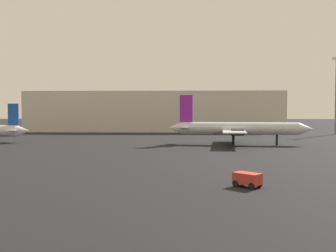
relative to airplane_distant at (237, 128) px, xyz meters
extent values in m
cylinder|color=silver|center=(0.38, -0.04, 0.00)|extent=(23.23, 5.13, 2.50)
cone|color=silver|center=(13.22, -1.53, 0.00)|extent=(3.01, 2.80, 2.50)
cone|color=silver|center=(-12.45, 1.44, 0.00)|extent=(3.01, 2.80, 2.50)
cube|color=silver|center=(-0.76, 0.09, -0.38)|extent=(6.52, 20.66, 0.20)
cube|color=silver|center=(-10.68, 1.23, 0.25)|extent=(2.76, 7.12, 0.13)
cube|color=purple|center=(-10.27, 1.19, 4.00)|extent=(2.65, 0.55, 5.52)
cylinder|color=#4C4C54|center=(0.37, 3.84, -0.50)|extent=(2.63, 1.76, 1.49)
cylinder|color=#4C4C54|center=(-0.52, -3.82, -0.50)|extent=(2.63, 1.76, 1.49)
cube|color=black|center=(7.72, -0.89, -2.28)|extent=(0.46, 0.46, 2.05)
cube|color=black|center=(-0.57, 1.73, -2.28)|extent=(0.46, 0.46, 2.05)
cube|color=black|center=(-0.95, -1.55, -2.28)|extent=(0.46, 0.46, 2.05)
cone|color=silver|center=(-45.08, 3.47, -0.77)|extent=(2.86, 2.63, 2.49)
cube|color=silver|center=(-46.79, 3.38, -0.52)|extent=(1.99, 5.98, 0.11)
cube|color=#1947B2|center=(-47.14, 3.36, 2.78)|extent=(2.26, 0.33, 4.62)
cube|color=red|center=(-5.68, -42.07, -2.50)|extent=(2.64, 2.58, 1.00)
cylinder|color=black|center=(-6.69, -41.93, -3.00)|extent=(0.58, 0.55, 0.60)
cylinder|color=black|center=(-5.90, -41.07, -3.00)|extent=(0.58, 0.55, 0.60)
cylinder|color=black|center=(-5.46, -43.07, -3.00)|extent=(0.58, 0.55, 0.60)
cylinder|color=black|center=(-4.67, -42.21, -3.00)|extent=(0.58, 0.55, 0.60)
cylinder|color=slate|center=(33.71, 33.95, 7.47)|extent=(0.50, 0.50, 21.55)
cube|color=beige|center=(-19.81, 53.49, 3.26)|extent=(83.44, 24.01, 13.13)
camera|label=1|loc=(-11.88, -75.54, 3.57)|focal=39.99mm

